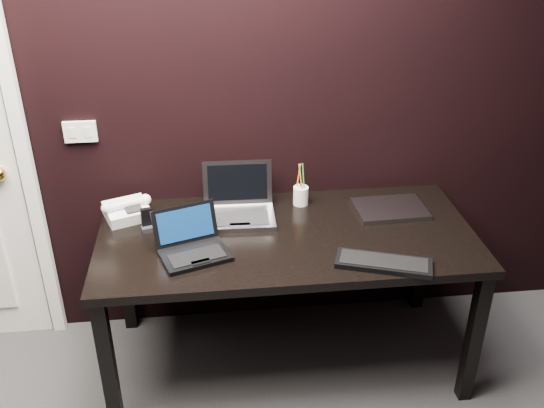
{
  "coord_description": "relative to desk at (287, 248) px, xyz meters",
  "views": [
    {
      "loc": [
        -0.03,
        -0.92,
        2.16
      ],
      "look_at": [
        0.23,
        1.35,
        0.92
      ],
      "focal_mm": 40.0,
      "sensor_mm": 36.0,
      "label": 1
    }
  ],
  "objects": [
    {
      "name": "desk_phone",
      "position": [
        -0.73,
        0.22,
        0.12
      ],
      "size": [
        0.25,
        0.24,
        0.12
      ],
      "color": "silver",
      "rests_on": "desk"
    },
    {
      "name": "silver_laptop",
      "position": [
        -0.2,
        0.19,
        0.12
      ],
      "size": [
        0.34,
        0.31,
        0.23
      ],
      "color": "#A3A4A9",
      "rests_on": "desk"
    },
    {
      "name": "netbook",
      "position": [
        -0.42,
        -0.12,
        0.11
      ],
      "size": [
        0.34,
        0.33,
        0.18
      ],
      "color": "black",
      "rests_on": "desk"
    },
    {
      "name": "mobile_phone",
      "position": [
        -0.63,
        0.11,
        0.12
      ],
      "size": [
        0.07,
        0.06,
        0.1
      ],
      "color": "black",
      "rests_on": "desk"
    },
    {
      "name": "pen_cup",
      "position": [
        0.1,
        0.27,
        0.13
      ],
      "size": [
        0.09,
        0.09,
        0.22
      ],
      "color": "white",
      "rests_on": "desk"
    },
    {
      "name": "ext_keyboard",
      "position": [
        0.36,
        -0.3,
        0.09
      ],
      "size": [
        0.42,
        0.25,
        0.03
      ],
      "color": "black",
      "rests_on": "desk"
    },
    {
      "name": "desk",
      "position": [
        0.0,
        0.0,
        0.0
      ],
      "size": [
        1.7,
        0.8,
        0.74
      ],
      "color": "black",
      "rests_on": "ground"
    },
    {
      "name": "wall_switch",
      "position": [
        -0.92,
        0.39,
        0.46
      ],
      "size": [
        0.15,
        0.02,
        0.1
      ],
      "color": "silver",
      "rests_on": "wall_back"
    },
    {
      "name": "closed_laptop",
      "position": [
        0.52,
        0.15,
        0.09
      ],
      "size": [
        0.34,
        0.25,
        0.02
      ],
      "color": "gray",
      "rests_on": "desk"
    },
    {
      "name": "wall_back",
      "position": [
        -0.3,
        0.4,
        0.64
      ],
      "size": [
        4.0,
        0.0,
        4.0
      ],
      "primitive_type": "plane",
      "rotation": [
        1.57,
        0.0,
        0.0
      ],
      "color": "black",
      "rests_on": "ground"
    }
  ]
}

